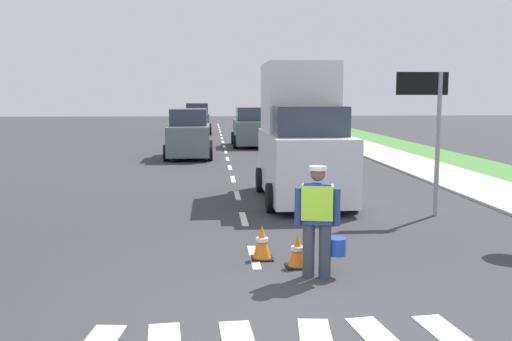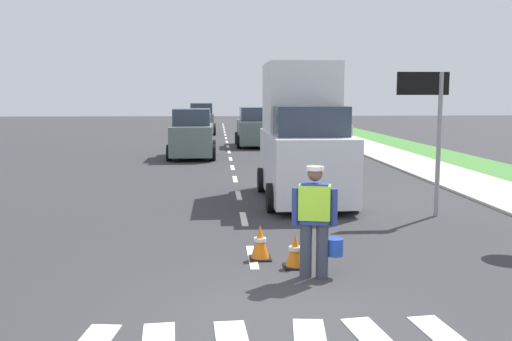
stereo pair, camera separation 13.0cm
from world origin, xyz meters
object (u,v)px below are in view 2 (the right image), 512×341
Objects in this scene: road_worker at (316,216)px; traffic_cone_near at (295,251)px; car_parked_far at (323,134)px; car_oncoming_second at (192,135)px; delivery_truck at (303,138)px; lane_direction_sign at (429,109)px; car_oncoming_third at (202,120)px; traffic_cone_far at (260,242)px; car_outgoing_far at (255,128)px.

traffic_cone_near is (-0.23, 0.52, -0.67)m from road_worker.
car_parked_far is (3.21, 16.65, 0.08)m from road_worker.
car_oncoming_second is at bearing 98.55° from road_worker.
traffic_cone_near is 0.11× the size of delivery_truck.
lane_direction_sign is 0.70× the size of delivery_truck.
lane_direction_sign is (3.21, 4.16, 1.48)m from road_worker.
delivery_truck reaches higher than road_worker.
traffic_cone_near is at bearing -102.03° from car_parked_far.
car_parked_far reaches higher than car_oncoming_third.
car_oncoming_third reaches higher than traffic_cone_near.
lane_direction_sign is at bearing 38.52° from traffic_cone_far.
car_outgoing_far is (3.08, -9.93, -0.04)m from car_oncoming_third.
car_outgoing_far is at bearing 60.19° from car_oncoming_second.
road_worker is 32.19m from car_oncoming_third.
traffic_cone_far is 0.14× the size of car_outgoing_far.
lane_direction_sign reaches higher than car_oncoming_second.
car_outgoing_far is (0.83, 21.63, 0.70)m from traffic_cone_near.
traffic_cone_far is 31.14m from car_oncoming_third.
lane_direction_sign reaches higher than car_oncoming_third.
traffic_cone_far reaches higher than traffic_cone_near.
car_oncoming_third is at bearing 101.54° from lane_direction_sign.
car_oncoming_second is (-5.73, 12.57, -1.42)m from lane_direction_sign.
lane_direction_sign is at bearing -89.97° from car_parked_far.
car_oncoming_third is 10.40m from car_outgoing_far.
car_oncoming_third is (-2.26, 31.57, 0.74)m from traffic_cone_near.
road_worker is 0.52× the size of lane_direction_sign.
car_oncoming_third reaches higher than car_outgoing_far.
car_oncoming_second reaches higher than traffic_cone_far.
road_worker reaches higher than traffic_cone_near.
traffic_cone_far is 0.14× the size of car_oncoming_third.
road_worker is at bearing -81.45° from car_oncoming_second.
car_parked_far is at bearing -0.79° from car_oncoming_second.
road_worker is 0.44× the size of car_oncoming_second.
lane_direction_sign is 5.49m from traffic_cone_far.
delivery_truck is at bearing -82.75° from car_oncoming_third.
delivery_truck is (1.52, 5.46, 1.32)m from traffic_cone_far.
delivery_truck is at bearing 74.43° from traffic_cone_far.
road_worker is 0.43× the size of car_parked_far.
traffic_cone_near is 0.13× the size of car_oncoming_third.
lane_direction_sign is 0.83× the size of car_parked_far.
traffic_cone_far is at bearing -83.60° from car_oncoming_second.
car_oncoming_third is 15.36m from car_oncoming_second.
car_parked_far is at bearing 79.10° from road_worker.
traffic_cone_near is at bearing -99.58° from delivery_truck.
delivery_truck is 1.21× the size of car_oncoming_second.
lane_direction_sign is at bearing -43.36° from delivery_truck.
road_worker is 16.92m from car_oncoming_second.
car_outgoing_far is at bearing 87.81° from traffic_cone_near.
lane_direction_sign is 3.45m from delivery_truck.
car_parked_far is at bearing 90.03° from lane_direction_sign.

